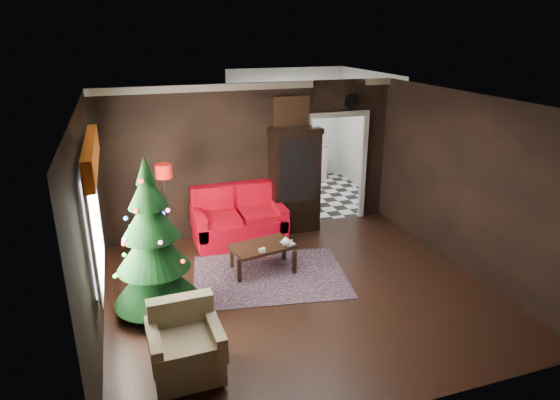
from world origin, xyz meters
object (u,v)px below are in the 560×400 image
object	(u,v)px
christmas_tree	(152,243)
kitchen_table	(299,186)
floor_lamp	(167,214)
teapot	(286,242)
coffee_table	(263,258)
curio_cabinet	(295,182)
loveseat	(239,216)
armchair	(185,342)
wall_clock	(351,102)

from	to	relation	value
christmas_tree	kitchen_table	xyz separation A→B (m)	(3.43, 3.57, -0.68)
floor_lamp	teapot	distance (m)	2.02
teapot	christmas_tree	bearing A→B (deg)	-165.41
teapot	kitchen_table	distance (m)	3.34
coffee_table	christmas_tree	bearing A→B (deg)	-158.12
christmas_tree	curio_cabinet	bearing A→B (deg)	37.56
loveseat	armchair	distance (m)	3.65
curio_cabinet	armchair	size ratio (longest dim) A/B	2.38
teapot	floor_lamp	bearing A→B (deg)	148.43
loveseat	christmas_tree	bearing A→B (deg)	-130.36
curio_cabinet	coffee_table	world-z (taller)	curio_cabinet
kitchen_table	wall_clock	bearing A→B (deg)	-66.25
kitchen_table	floor_lamp	bearing A→B (deg)	-147.15
coffee_table	teapot	xyz separation A→B (m)	(0.34, -0.15, 0.29)
armchair	coffee_table	size ratio (longest dim) A/B	0.82
kitchen_table	curio_cabinet	bearing A→B (deg)	-114.44
coffee_table	wall_clock	bearing A→B (deg)	35.67
armchair	teapot	world-z (taller)	armchair
kitchen_table	coffee_table	bearing A→B (deg)	-120.88
curio_cabinet	christmas_tree	bearing A→B (deg)	-142.44
loveseat	christmas_tree	xyz separation A→B (m)	(-1.63, -1.92, 0.55)
christmas_tree	wall_clock	size ratio (longest dim) A/B	6.86
loveseat	coffee_table	world-z (taller)	loveseat
curio_cabinet	armchair	bearing A→B (deg)	-125.86
loveseat	wall_clock	size ratio (longest dim) A/B	5.31
loveseat	christmas_tree	distance (m)	2.58
loveseat	curio_cabinet	world-z (taller)	curio_cabinet
floor_lamp	coffee_table	bearing A→B (deg)	-33.33
christmas_tree	coffee_table	bearing A→B (deg)	21.88
floor_lamp	wall_clock	distance (m)	4.02
curio_cabinet	teapot	size ratio (longest dim) A/B	12.29
kitchen_table	christmas_tree	bearing A→B (deg)	-133.87
curio_cabinet	christmas_tree	world-z (taller)	christmas_tree
loveseat	teapot	xyz separation A→B (m)	(0.42, -1.38, 0.03)
floor_lamp	coffee_table	distance (m)	1.73
floor_lamp	wall_clock	world-z (taller)	wall_clock
armchair	wall_clock	distance (m)	5.67
christmas_tree	teapot	distance (m)	2.18
christmas_tree	armchair	world-z (taller)	christmas_tree
teapot	armchair	bearing A→B (deg)	-133.22
christmas_tree	wall_clock	distance (m)	4.79
wall_clock	teapot	bearing A→B (deg)	-137.26
curio_cabinet	kitchen_table	size ratio (longest dim) A/B	2.53
coffee_table	wall_clock	distance (m)	3.53
floor_lamp	kitchen_table	xyz separation A→B (m)	(3.08, 1.99, -0.45)
wall_clock	loveseat	bearing A→B (deg)	-170.34
armchair	coffee_table	distance (m)	2.62
loveseat	kitchen_table	world-z (taller)	loveseat
floor_lamp	kitchen_table	bearing A→B (deg)	32.85
teapot	kitchen_table	xyz separation A→B (m)	(1.38, 3.03, -0.15)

